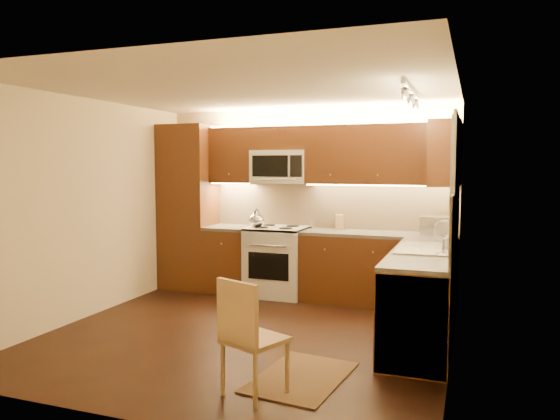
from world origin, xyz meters
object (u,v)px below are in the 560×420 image
at_px(stove, 277,261).
at_px(microwave, 281,167).
at_px(soap_bottle, 449,239).
at_px(kettle, 256,218).
at_px(dining_chair, 255,337).
at_px(knife_block, 339,222).
at_px(toaster_oven, 436,225).
at_px(sink, 425,242).

relative_size(stove, microwave, 1.21).
relative_size(stove, soap_bottle, 5.14).
relative_size(kettle, dining_chair, 0.28).
relative_size(stove, knife_block, 4.74).
distance_m(stove, soap_bottle, 2.46).
bearing_deg(dining_chair, microwave, 128.71).
xyz_separation_m(toaster_oven, dining_chair, (-1.10, -3.09, -0.56)).
bearing_deg(stove, kettle, -154.69).
bearing_deg(soap_bottle, knife_block, 140.17).
bearing_deg(microwave, knife_block, 4.09).
height_order(microwave, toaster_oven, microwave).
relative_size(knife_block, dining_chair, 0.21).
height_order(kettle, knife_block, kettle).
distance_m(toaster_oven, knife_block, 1.24).
xyz_separation_m(kettle, knife_block, (1.05, 0.31, -0.05)).
bearing_deg(soap_bottle, stove, 155.68).
bearing_deg(stove, soap_bottle, -22.40).
xyz_separation_m(kettle, soap_bottle, (2.48, -0.80, -0.06)).
xyz_separation_m(stove, kettle, (-0.25, -0.12, 0.58)).
height_order(stove, kettle, kettle).
xyz_separation_m(knife_block, dining_chair, (0.13, -3.20, -0.54)).
distance_m(microwave, soap_bottle, 2.57).
xyz_separation_m(sink, toaster_oven, (0.03, 1.21, 0.04)).
bearing_deg(microwave, dining_chair, -73.42).
height_order(knife_block, soap_bottle, knife_block).
distance_m(kettle, soap_bottle, 2.60).
bearing_deg(sink, stove, 150.64).
distance_m(stove, microwave, 1.27).
bearing_deg(kettle, knife_block, 12.19).
bearing_deg(kettle, soap_bottle, -22.17).
bearing_deg(knife_block, sink, -69.52).
bearing_deg(microwave, kettle, -134.65).
bearing_deg(stove, dining_chair, -72.72).
distance_m(toaster_oven, soap_bottle, 1.02).
xyz_separation_m(sink, knife_block, (-1.20, 1.32, 0.02)).
bearing_deg(toaster_oven, knife_block, 172.42).
bearing_deg(microwave, stove, -90.00).
distance_m(stove, knife_block, 0.98).
distance_m(stove, kettle, 0.65).
distance_m(sink, dining_chair, 2.22).
bearing_deg(sink, toaster_oven, 88.51).
height_order(microwave, dining_chair, microwave).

